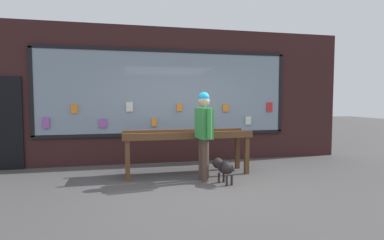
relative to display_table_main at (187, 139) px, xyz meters
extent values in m
plane|color=#474444|center=(0.00, -1.02, -0.75)|extent=(40.00, 40.00, 0.00)
cube|color=#331919|center=(0.00, 1.38, 0.94)|extent=(8.99, 0.20, 3.38)
cube|color=gray|center=(-0.26, 1.25, 1.00)|extent=(6.16, 0.03, 2.06)
cube|color=black|center=(-0.26, 1.25, 2.03)|extent=(6.24, 0.06, 0.08)
cube|color=black|center=(-0.26, 1.25, -0.02)|extent=(6.24, 0.06, 0.08)
cube|color=black|center=(-3.34, 1.25, 1.00)|extent=(0.08, 0.06, 2.06)
cube|color=black|center=(2.81, 1.25, 1.00)|extent=(0.08, 0.06, 2.06)
cube|color=#994CA5|center=(-3.05, 1.21, 0.30)|extent=(0.14, 0.03, 0.25)
cube|color=orange|center=(-2.43, 1.21, 0.62)|extent=(0.15, 0.03, 0.21)
cube|color=#994CA5|center=(-1.80, 1.21, 0.28)|extent=(0.17, 0.03, 0.20)
cube|color=silver|center=(-1.18, 1.21, 0.66)|extent=(0.17, 0.03, 0.23)
cube|color=orange|center=(-0.59, 1.21, 0.28)|extent=(0.13, 0.03, 0.21)
cube|color=orange|center=(0.05, 1.21, 0.64)|extent=(0.13, 0.03, 0.20)
cube|color=orange|center=(0.66, 1.21, 0.24)|extent=(0.14, 0.03, 0.21)
cube|color=orange|center=(1.26, 1.21, 0.62)|extent=(0.15, 0.03, 0.21)
cube|color=silver|center=(1.89, 1.21, 0.28)|extent=(0.15, 0.03, 0.22)
cube|color=red|center=(2.50, 1.21, 0.63)|extent=(0.15, 0.03, 0.25)
cube|color=black|center=(-4.00, 1.25, 0.30)|extent=(0.90, 0.04, 2.10)
cube|color=brown|center=(-1.24, -0.27, -0.36)|extent=(0.09, 0.09, 0.79)
cube|color=brown|center=(1.24, -0.26, -0.36)|extent=(0.09, 0.09, 0.79)
cube|color=brown|center=(-1.25, 0.26, -0.36)|extent=(0.09, 0.09, 0.79)
cube|color=brown|center=(1.24, 0.28, -0.36)|extent=(0.09, 0.09, 0.79)
cube|color=brown|center=(0.00, 0.00, 0.06)|extent=(2.69, 0.71, 0.04)
cube|color=brown|center=(0.00, -0.31, 0.12)|extent=(2.68, 0.08, 0.12)
cube|color=brown|center=(0.00, 0.32, 0.12)|extent=(2.68, 0.08, 0.12)
cube|color=yellow|center=(-1.22, -0.22, 0.09)|extent=(0.17, 0.24, 0.02)
cube|color=red|center=(-0.76, -0.06, 0.09)|extent=(0.19, 0.25, 0.03)
cube|color=silver|center=(-0.43, -0.22, 0.09)|extent=(0.20, 0.26, 0.02)
cube|color=#994CA5|center=(-0.02, 0.10, 0.09)|extent=(0.16, 0.22, 0.02)
cube|color=yellow|center=(0.41, -0.16, 0.09)|extent=(0.18, 0.22, 0.03)
cube|color=#338C4C|center=(0.80, 0.02, 0.09)|extent=(0.21, 0.25, 0.03)
cube|color=black|center=(1.20, 0.12, 0.09)|extent=(0.16, 0.23, 0.03)
cylinder|color=#4C382D|center=(0.22, -0.67, -0.34)|extent=(0.14, 0.14, 0.83)
cylinder|color=#4C382D|center=(0.20, -0.51, -0.34)|extent=(0.14, 0.14, 0.83)
cube|color=#338C3F|center=(0.21, -0.59, 0.38)|extent=(0.27, 0.49, 0.59)
cylinder|color=#338C3F|center=(0.24, -0.88, 0.39)|extent=(0.09, 0.09, 0.56)
cylinder|color=#338C3F|center=(0.18, -0.30, 0.39)|extent=(0.09, 0.09, 0.56)
sphere|color=tan|center=(0.21, -0.59, 0.80)|extent=(0.23, 0.23, 0.23)
sphere|color=#19A5E0|center=(0.21, -0.59, 0.87)|extent=(0.21, 0.21, 0.21)
ellipsoid|color=black|center=(0.54, -0.91, -0.44)|extent=(0.35, 0.46, 0.23)
ellipsoid|color=black|center=(0.54, -0.91, -0.43)|extent=(0.31, 0.31, 0.24)
sphere|color=black|center=(0.47, -0.68, -0.40)|extent=(0.21, 0.21, 0.21)
cylinder|color=black|center=(0.62, -1.13, -0.41)|extent=(0.06, 0.10, 0.12)
cylinder|color=black|center=(0.56, -0.78, -0.65)|extent=(0.04, 0.04, 0.19)
cylinder|color=black|center=(0.45, -0.81, -0.65)|extent=(0.04, 0.04, 0.19)
cylinder|color=black|center=(0.64, -1.01, -0.65)|extent=(0.04, 0.04, 0.19)
cylinder|color=black|center=(0.53, -1.04, -0.65)|extent=(0.04, 0.04, 0.19)
camera|label=1|loc=(-1.25, -6.17, 0.82)|focal=28.00mm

